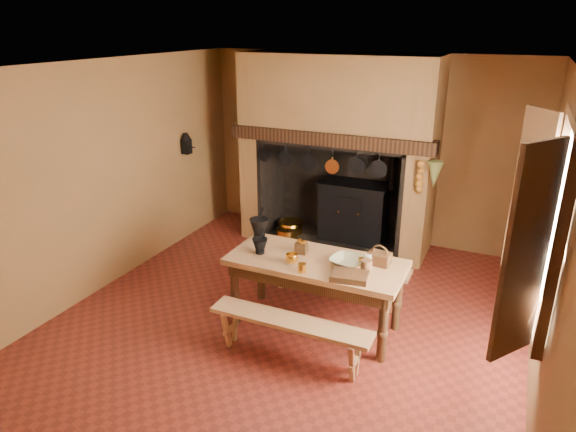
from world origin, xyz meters
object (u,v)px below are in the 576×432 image
object	(u,v)px
work_table	(316,271)
mixing_bowl	(347,262)
wicker_basket	(379,258)
iron_range	(354,211)
bench_front	(290,330)
coffee_grinder	(301,247)

from	to	relation	value
work_table	mixing_bowl	xyz separation A→B (m)	(0.34, 0.01, 0.17)
wicker_basket	mixing_bowl	bearing A→B (deg)	-145.40
iron_range	bench_front	distance (m)	3.20
iron_range	work_table	distance (m)	2.52
bench_front	wicker_basket	bearing A→B (deg)	53.66
iron_range	mixing_bowl	bearing A→B (deg)	-74.46
work_table	wicker_basket	distance (m)	0.69
bench_front	coffee_grinder	xyz separation A→B (m)	(-0.22, 0.79, 0.54)
bench_front	iron_range	bearing A→B (deg)	96.28
iron_range	mixing_bowl	xyz separation A→B (m)	(0.69, -2.48, 0.37)
work_table	coffee_grinder	size ratio (longest dim) A/B	9.93
iron_range	coffee_grinder	world-z (taller)	iron_range
work_table	bench_front	xyz separation A→B (m)	(0.00, -0.68, -0.34)
iron_range	wicker_basket	distance (m)	2.55
coffee_grinder	mixing_bowl	xyz separation A→B (m)	(0.56, -0.09, -0.03)
mixing_bowl	work_table	bearing A→B (deg)	-178.34
iron_range	bench_front	world-z (taller)	iron_range
mixing_bowl	wicker_basket	bearing A→B (deg)	29.80
work_table	bench_front	bearing A→B (deg)	-90.00
iron_range	wicker_basket	bearing A→B (deg)	-66.93
mixing_bowl	wicker_basket	world-z (taller)	wicker_basket
wicker_basket	coffee_grinder	bearing A→B (deg)	-169.94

